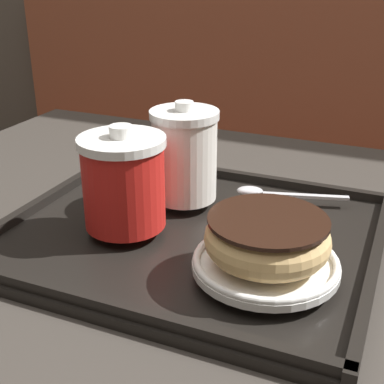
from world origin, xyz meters
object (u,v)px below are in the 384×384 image
(coffee_cup_front, at_px, (124,181))
(spoon, at_px, (266,192))
(coffee_cup_rear, at_px, (185,154))
(donut_chocolate_glazed, at_px, (267,238))

(coffee_cup_front, height_order, spoon, coffee_cup_front)
(coffee_cup_front, bearing_deg, spoon, 48.26)
(coffee_cup_rear, bearing_deg, coffee_cup_front, -108.12)
(coffee_cup_front, xyz_separation_m, spoon, (0.13, 0.15, -0.05))
(donut_chocolate_glazed, bearing_deg, spoon, 105.66)
(coffee_cup_front, relative_size, donut_chocolate_glazed, 0.96)
(coffee_cup_front, distance_m, donut_chocolate_glazed, 0.19)
(donut_chocolate_glazed, relative_size, spoon, 0.87)
(coffee_cup_front, height_order, coffee_cup_rear, coffee_cup_rear)
(donut_chocolate_glazed, bearing_deg, coffee_cup_rear, 138.53)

